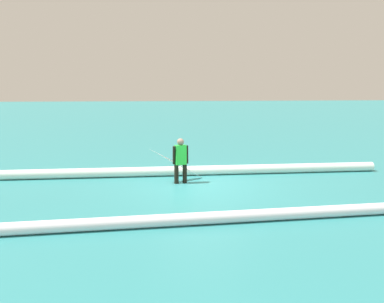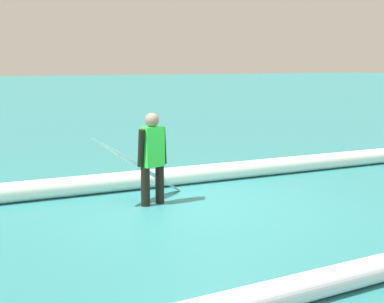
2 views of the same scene
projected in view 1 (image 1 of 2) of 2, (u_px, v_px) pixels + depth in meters
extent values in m
plane|color=teal|center=(203.00, 186.00, 12.42)|extent=(187.84, 187.84, 0.00)
cylinder|color=black|center=(176.00, 174.00, 12.76)|extent=(0.14, 0.14, 0.60)
cylinder|color=black|center=(185.00, 173.00, 12.86)|extent=(0.14, 0.14, 0.60)
cube|color=#2DD83F|center=(181.00, 155.00, 12.72)|extent=(0.38, 0.27, 0.62)
sphere|color=#8C6F60|center=(180.00, 142.00, 12.65)|extent=(0.22, 0.22, 0.22)
cylinder|color=black|center=(174.00, 155.00, 12.64)|extent=(0.09, 0.16, 0.58)
cylinder|color=black|center=(187.00, 154.00, 12.79)|extent=(0.09, 0.14, 0.58)
ellipsoid|color=white|center=(177.00, 164.00, 13.09)|extent=(1.88, 0.87, 1.14)
ellipsoid|color=red|center=(177.00, 164.00, 13.09)|extent=(1.47, 0.61, 0.92)
cylinder|color=white|center=(168.00, 171.00, 13.91)|extent=(14.96, 0.67, 0.33)
cylinder|color=white|center=(152.00, 221.00, 8.71)|extent=(16.23, 0.79, 0.27)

